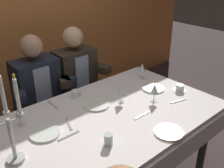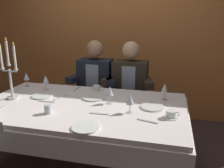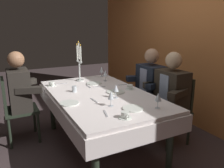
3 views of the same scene
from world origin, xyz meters
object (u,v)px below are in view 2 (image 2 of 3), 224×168
(wine_glass_2, at_px, (26,77))
(wine_glass_3, at_px, (110,92))
(wine_glass_1, at_px, (46,80))
(candelabra, at_px, (10,74))
(coffee_cup_0, at_px, (171,115))
(dinner_plate_1, at_px, (152,107))
(coffee_cup_2, at_px, (97,88))
(water_tumbler_0, at_px, (48,109))
(seated_diner_1, at_px, (96,80))
(dinner_plate_2, at_px, (43,96))
(dining_table, at_px, (82,116))
(seated_diner_2, at_px, (130,82))
(wine_glass_0, at_px, (130,100))
(wine_glass_4, at_px, (165,89))
(dinner_plate_3, at_px, (94,97))
(dinner_plate_0, at_px, (85,128))

(wine_glass_2, xyz_separation_m, wine_glass_3, (1.08, -0.32, 0.00))
(wine_glass_1, height_order, wine_glass_3, same)
(candelabra, xyz_separation_m, coffee_cup_0, (1.53, -0.11, -0.22))
(dinner_plate_1, distance_m, coffee_cup_2, 0.73)
(water_tumbler_0, height_order, seated_diner_1, seated_diner_1)
(dinner_plate_1, xyz_separation_m, wine_glass_2, (-1.48, 0.33, 0.11))
(dinner_plate_1, distance_m, wine_glass_1, 1.22)
(dinner_plate_2, height_order, coffee_cup_0, coffee_cup_0)
(dining_table, distance_m, seated_diner_2, 0.95)
(wine_glass_0, bearing_deg, seated_diner_2, 99.21)
(wine_glass_4, bearing_deg, dinner_plate_1, -111.71)
(coffee_cup_0, bearing_deg, wine_glass_4, 98.72)
(candelabra, bearing_deg, coffee_cup_2, 30.39)
(dinner_plate_1, xyz_separation_m, dinner_plate_3, (-0.59, 0.12, 0.00))
(water_tumbler_0, bearing_deg, dinner_plate_3, 60.72)
(dinner_plate_0, bearing_deg, coffee_cup_0, 29.25)
(seated_diner_2, bearing_deg, water_tumbler_0, -113.94)
(seated_diner_2, bearing_deg, candelabra, -139.23)
(dining_table, height_order, dinner_plate_3, dinner_plate_3)
(dinner_plate_3, height_order, coffee_cup_2, coffee_cup_2)
(dining_table, relative_size, wine_glass_2, 11.83)
(dinner_plate_3, height_order, wine_glass_3, wine_glass_3)
(dinner_plate_0, relative_size, water_tumbler_0, 2.67)
(water_tumbler_0, bearing_deg, candelabra, 153.78)
(wine_glass_0, bearing_deg, dinner_plate_2, 167.75)
(wine_glass_0, distance_m, coffee_cup_0, 0.35)
(wine_glass_3, xyz_separation_m, wine_glass_4, (0.49, 0.22, 0.00))
(wine_glass_2, xyz_separation_m, coffee_cup_2, (0.84, 0.02, -0.09))
(coffee_cup_0, xyz_separation_m, seated_diner_2, (-0.50, 1.00, -0.03))
(dinner_plate_1, height_order, dinner_plate_2, same)
(wine_glass_0, bearing_deg, dinner_plate_1, 41.70)
(dinner_plate_3, relative_size, water_tumbler_0, 2.91)
(wine_glass_0, height_order, coffee_cup_2, wine_glass_0)
(coffee_cup_0, bearing_deg, dinner_plate_1, 130.53)
(wine_glass_0, bearing_deg, wine_glass_4, 55.45)
(wine_glass_0, distance_m, wine_glass_4, 0.48)
(dining_table, bearing_deg, wine_glass_1, 148.57)
(dinner_plate_3, bearing_deg, dinner_plate_0, -77.27)
(dinner_plate_0, bearing_deg, wine_glass_2, 140.05)
(dining_table, distance_m, dinner_plate_2, 0.50)
(dinner_plate_3, relative_size, coffee_cup_2, 1.72)
(wine_glass_0, height_order, coffee_cup_0, wine_glass_0)
(coffee_cup_0, relative_size, seated_diner_1, 0.11)
(dining_table, bearing_deg, candelabra, -179.25)
(dinner_plate_1, height_order, wine_glass_1, wine_glass_1)
(dinner_plate_0, xyz_separation_m, wine_glass_3, (0.05, 0.54, 0.11))
(wine_glass_0, bearing_deg, coffee_cup_2, 131.55)
(wine_glass_1, xyz_separation_m, coffee_cup_0, (1.35, -0.45, -0.09))
(dinner_plate_1, xyz_separation_m, wine_glass_3, (-0.40, 0.02, 0.11))
(dinner_plate_3, xyz_separation_m, seated_diner_1, (-0.20, 0.70, -0.01))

